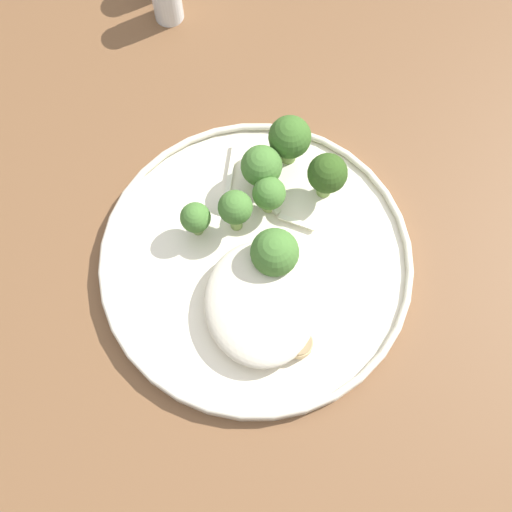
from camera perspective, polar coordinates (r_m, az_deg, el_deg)
The scene contains 18 objects.
ground at distance 1.30m, azimuth -0.55°, elevation -13.09°, with size 6.00×6.00×0.00m, color #665B51.
wooden_dining_table at distance 0.65m, azimuth -1.07°, elevation -5.30°, with size 1.40×1.00×0.74m.
dinner_plate at distance 0.58m, azimuth 0.00°, elevation -0.40°, with size 0.29×0.29×0.02m.
noodle_bed at distance 0.55m, azimuth 0.41°, elevation -4.33°, with size 0.12×0.10×0.03m.
seared_scallop_tilted_round at distance 0.54m, azimuth 3.94°, elevation -8.01°, with size 0.02×0.02×0.01m.
seared_scallop_front_small at distance 0.56m, azimuth 1.57°, elevation -3.02°, with size 0.03×0.03×0.01m.
seared_scallop_large_seared at distance 0.56m, azimuth 0.78°, elevation -0.97°, with size 0.02×0.02×0.02m.
seared_scallop_center_golden at distance 0.55m, azimuth -2.06°, elevation -5.72°, with size 0.02×0.02×0.01m.
broccoli_floret_rear_charred at distance 0.57m, azimuth 1.20°, elevation 5.68°, with size 0.03×0.03×0.05m.
broccoli_floret_small_sprig at distance 0.56m, azimuth -2.36°, elevation 4.31°, with size 0.03×0.03×0.06m.
broccoli_floret_split_head at distance 0.54m, azimuth 1.72°, elevation 0.30°, with size 0.04×0.04×0.06m.
broccoli_floret_left_leaning at distance 0.56m, azimuth -5.55°, elevation 3.45°, with size 0.03×0.03×0.04m.
broccoli_floret_beside_noodles at distance 0.59m, azimuth 3.10°, elevation 10.70°, with size 0.04×0.04×0.06m.
broccoli_floret_near_rim at distance 0.58m, azimuth 0.50°, elevation 8.16°, with size 0.04×0.04×0.05m.
broccoli_floret_front_edge at distance 0.58m, azimuth 6.54°, elevation 7.43°, with size 0.04×0.04×0.06m.
onion_sliver_curled_piece at distance 0.60m, azimuth 0.91°, elevation 5.08°, with size 0.04×0.01×0.00m, color silver.
onion_sliver_short_strip at distance 0.59m, azimuth 3.77°, elevation 3.10°, with size 0.04×0.01×0.00m, color silver.
onion_sliver_long_sliver at distance 0.61m, azimuth -2.68°, elevation 7.87°, with size 0.06×0.01×0.00m, color silver.
Camera 1 is at (0.18, -0.01, 1.29)m, focal length 43.74 mm.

